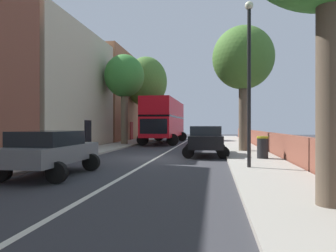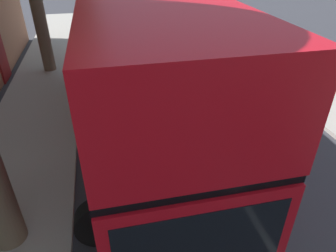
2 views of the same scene
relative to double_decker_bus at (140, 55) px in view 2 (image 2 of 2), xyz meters
The scene contains 1 object.
double_decker_bus is the anchor object (origin of this frame).
Camera 2 is at (-2.68, 5.23, 4.91)m, focal length 32.66 mm.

